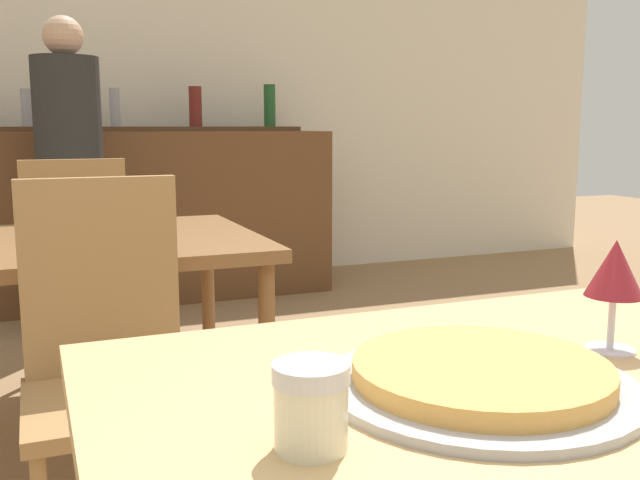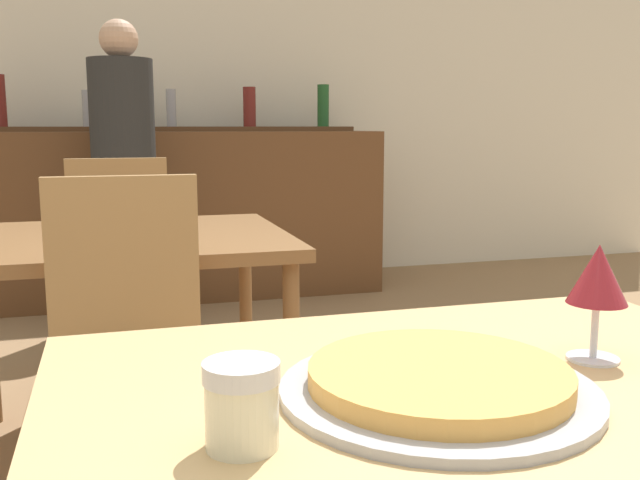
# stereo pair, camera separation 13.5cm
# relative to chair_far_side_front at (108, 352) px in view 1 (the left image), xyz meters

# --- Properties ---
(wall_back) EXTENTS (8.00, 0.05, 2.80)m
(wall_back) POSITION_rel_chair_far_side_front_xyz_m (0.37, 3.32, 0.85)
(wall_back) COLOR silver
(wall_back) RESTS_ON ground_plane
(dining_table_near) EXTENTS (0.99, 0.76, 0.77)m
(dining_table_near) POSITION_rel_chair_far_side_front_xyz_m (0.37, -1.04, 0.13)
(dining_table_near) COLOR tan
(dining_table_near) RESTS_ON ground_plane
(dining_table_far) EXTENTS (1.07, 0.87, 0.74)m
(dining_table_far) POSITION_rel_chair_far_side_front_xyz_m (0.00, 0.60, 0.11)
(dining_table_far) COLOR brown
(dining_table_far) RESTS_ON ground_plane
(bar_counter) EXTENTS (2.60, 0.56, 1.05)m
(bar_counter) POSITION_rel_chair_far_side_front_xyz_m (0.37, 2.81, -0.02)
(bar_counter) COLOR brown
(bar_counter) RESTS_ON ground_plane
(bar_back_shelf) EXTENTS (2.39, 0.24, 0.34)m
(bar_back_shelf) POSITION_rel_chair_far_side_front_xyz_m (0.37, 2.95, 0.56)
(bar_back_shelf) COLOR brown
(bar_back_shelf) RESTS_ON bar_counter
(chair_far_side_front) EXTENTS (0.40, 0.40, 0.96)m
(chair_far_side_front) POSITION_rel_chair_far_side_front_xyz_m (0.00, 0.00, 0.00)
(chair_far_side_front) COLOR olive
(chair_far_side_front) RESTS_ON ground_plane
(chair_far_side_back) EXTENTS (0.40, 0.40, 0.96)m
(chair_far_side_back) POSITION_rel_chair_far_side_front_xyz_m (0.00, 1.20, 0.00)
(chair_far_side_back) COLOR olive
(chair_far_side_back) RESTS_ON ground_plane
(pizza_tray) EXTENTS (0.38, 0.38, 0.04)m
(pizza_tray) POSITION_rel_chair_far_side_front_xyz_m (0.34, -1.03, 0.24)
(pizza_tray) COLOR #A3A3A8
(pizza_tray) RESTS_ON dining_table_near
(cheese_shaker) EXTENTS (0.08, 0.08, 0.09)m
(cheese_shaker) POSITION_rel_chair_far_side_front_xyz_m (0.09, -1.11, 0.27)
(cheese_shaker) COLOR beige
(cheese_shaker) RESTS_ON dining_table_near
(person_standing) EXTENTS (0.34, 0.34, 1.64)m
(person_standing) POSITION_rel_chair_far_side_front_xyz_m (0.05, 2.23, 0.34)
(person_standing) COLOR #2D2D38
(person_standing) RESTS_ON ground_plane
(wine_glass) EXTENTS (0.08, 0.08, 0.16)m
(wine_glass) POSITION_rel_chair_far_side_front_xyz_m (0.60, -0.98, 0.34)
(wine_glass) COLOR silver
(wine_glass) RESTS_ON dining_table_near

